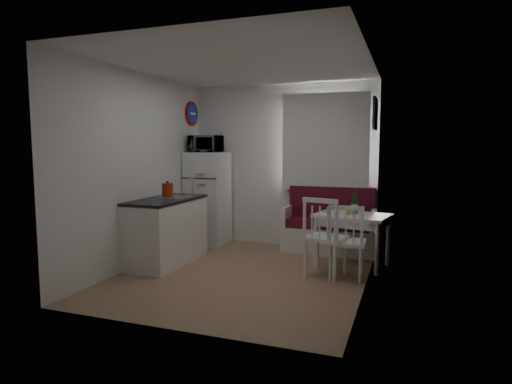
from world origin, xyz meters
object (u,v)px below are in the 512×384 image
Objects in this scene: dining_table at (352,220)px; fridge at (208,198)px; chair_left at (324,229)px; bench at (329,231)px; chair_right at (346,234)px; microwave at (206,144)px; kettle at (168,190)px; wine_bottle at (355,201)px; kitchen_counter at (167,230)px.

fridge is (-2.42, 0.54, 0.13)m from dining_table.
bench is at bearing 109.76° from chair_left.
bench is 1.40m from chair_right.
kettle is at bearing -88.61° from microwave.
chair_right is 1.50× the size of wine_bottle.
chair_right is (0.01, -0.66, -0.06)m from dining_table.
chair_right is (0.43, -1.31, 0.24)m from bench.
bench is 0.89m from wine_bottle.
dining_table is 2.67m from microwave.
microwave is at bearing 170.96° from wine_bottle.
chair_right reaches higher than dining_table.
chair_right is at bearing -26.31° from fridge.
microwave reaches higher than chair_left.
chair_left is at bearing -108.72° from wine_bottle.
microwave is 2.58m from wine_bottle.
kitchen_counter reaches higher than chair_right.
kitchen_counter is at bearing 179.49° from chair_right.
chair_left is 2.33× the size of kettle.
fridge is at bearing 89.10° from kitchen_counter.
chair_left is at bearing 0.91° from kitchen_counter.
kitchen_counter reaches higher than chair_left.
dining_table is 2.53m from kettle.
dining_table is 0.26m from wine_bottle.
chair_right is 2.44m from kettle.
microwave reaches higher than chair_right.
kitchen_counter is at bearing 139.08° from kettle.
wine_bottle is (0.00, 0.76, 0.30)m from chair_right.
microwave reaches higher than fridge.
microwave reaches higher than kettle.
wine_bottle is (0.26, 0.77, 0.26)m from chair_left.
fridge is 0.90m from microwave.
kitchen_counter is at bearing -90.94° from microwave.
dining_table is at bearing 17.44° from kettle.
wine_bottle is at bearing 94.46° from dining_table.
kitchen_counter is 2.43m from bench.
microwave is at bearing -90.00° from fridge.
fridge is at bearing -176.79° from bench.
kitchen_counter is 2.61m from wine_bottle.
kitchen_counter is 2.39× the size of chair_left.
kettle is 0.72× the size of wine_bottle.
microwave is 2.07× the size of kettle.
kitchen_counter is at bearing -152.61° from dining_table.
kettle is (-2.40, -0.09, 0.45)m from chair_right.
kettle is (0.05, -0.04, 0.56)m from kitchen_counter.
chair_left reaches higher than dining_table.
kitchen_counter is 3.99× the size of wine_bottle.
kitchen_counter is 2.19m from chair_left.
bench is 0.91× the size of fridge.
microwave is (0.00, -0.05, 0.90)m from fridge.
bench is at bearing 128.25° from wine_bottle.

